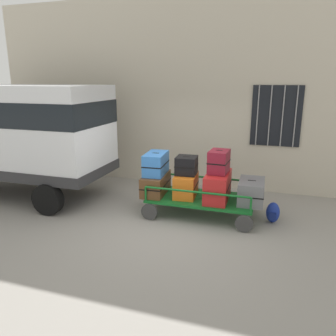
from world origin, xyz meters
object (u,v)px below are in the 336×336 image
(luggage_cart, at_px, (201,200))
(suitcase_left_bottom, at_px, (156,184))
(suitcase_left_middle, at_px, (156,164))
(suitcase_midright_bottom, at_px, (251,191))
(backpack, at_px, (273,213))
(suitcase_center_bottom, at_px, (218,186))
(suitcase_midleft_bottom, at_px, (186,185))
(van, at_px, (20,129))
(suitcase_center_middle, at_px, (219,162))
(suitcase_midleft_middle, at_px, (186,165))

(luggage_cart, height_order, suitcase_left_bottom, suitcase_left_bottom)
(suitcase_left_bottom, relative_size, suitcase_left_middle, 1.25)
(suitcase_left_middle, distance_m, suitcase_midright_bottom, 2.13)
(suitcase_midright_bottom, relative_size, backpack, 1.91)
(suitcase_left_bottom, height_order, backpack, suitcase_left_bottom)
(suitcase_center_bottom, xyz_separation_m, suitcase_midright_bottom, (0.70, 0.04, -0.06))
(suitcase_midleft_bottom, distance_m, suitcase_center_bottom, 0.70)
(van, relative_size, luggage_cart, 1.88)
(luggage_cart, height_order, suitcase_left_middle, suitcase_left_middle)
(suitcase_left_middle, relative_size, suitcase_center_middle, 1.44)
(van, height_order, suitcase_midleft_bottom, van)
(suitcase_center_middle, xyz_separation_m, suitcase_midright_bottom, (0.70, 0.01, -0.59))
(suitcase_left_middle, xyz_separation_m, backpack, (2.55, 0.05, -0.86))
(suitcase_midright_bottom, bearing_deg, suitcase_midleft_bottom, -178.48)
(suitcase_midleft_middle, bearing_deg, suitcase_center_middle, 0.45)
(luggage_cart, xyz_separation_m, suitcase_left_bottom, (-1.04, -0.02, 0.28))
(suitcase_midleft_bottom, xyz_separation_m, suitcase_center_bottom, (0.70, -0.01, 0.05))
(suitcase_left_middle, bearing_deg, backpack, 1.05)
(suitcase_midleft_bottom, height_order, suitcase_midleft_middle, suitcase_midleft_middle)
(suitcase_midleft_middle, distance_m, suitcase_center_middle, 0.71)
(suitcase_center_bottom, bearing_deg, luggage_cart, 179.07)
(suitcase_left_bottom, distance_m, backpack, 2.58)
(suitcase_midleft_bottom, xyz_separation_m, suitcase_center_middle, (0.70, 0.02, 0.58))
(luggage_cart, height_order, suitcase_midleft_bottom, suitcase_midleft_bottom)
(suitcase_center_middle, bearing_deg, suitcase_center_bottom, -90.00)
(suitcase_center_middle, bearing_deg, luggage_cart, -175.91)
(suitcase_center_middle, height_order, suitcase_midright_bottom, suitcase_center_middle)
(van, relative_size, suitcase_center_bottom, 4.26)
(suitcase_center_middle, relative_size, suitcase_midright_bottom, 0.68)
(luggage_cart, xyz_separation_m, suitcase_left_middle, (-1.04, -0.00, 0.74))
(van, height_order, backpack, van)
(backpack, bearing_deg, suitcase_center_bottom, -177.47)
(suitcase_left_bottom, height_order, suitcase_center_middle, suitcase_center_middle)
(suitcase_midright_bottom, bearing_deg, suitcase_center_middle, -178.94)
(suitcase_midleft_bottom, height_order, suitcase_center_bottom, suitcase_center_bottom)
(suitcase_center_middle, bearing_deg, suitcase_left_middle, -178.93)
(suitcase_midleft_bottom, bearing_deg, luggage_cart, -0.13)
(van, height_order, luggage_cart, van)
(van, xyz_separation_m, suitcase_midright_bottom, (5.62, 0.10, -1.06))
(suitcase_midleft_middle, height_order, backpack, suitcase_midleft_middle)
(van, relative_size, suitcase_midright_bottom, 5.17)
(suitcase_center_middle, bearing_deg, suitcase_left_bottom, -178.27)
(suitcase_left_bottom, height_order, suitcase_midleft_middle, suitcase_midleft_middle)
(suitcase_left_bottom, relative_size, suitcase_center_bottom, 1.00)
(suitcase_left_bottom, distance_m, suitcase_left_middle, 0.46)
(suitcase_midleft_middle, xyz_separation_m, backpack, (1.85, 0.03, -0.87))
(suitcase_midright_bottom, height_order, backpack, suitcase_midright_bottom)
(van, distance_m, suitcase_midleft_bottom, 4.36)
(suitcase_left_middle, bearing_deg, suitcase_center_middle, 1.07)
(suitcase_center_bottom, distance_m, backpack, 1.25)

